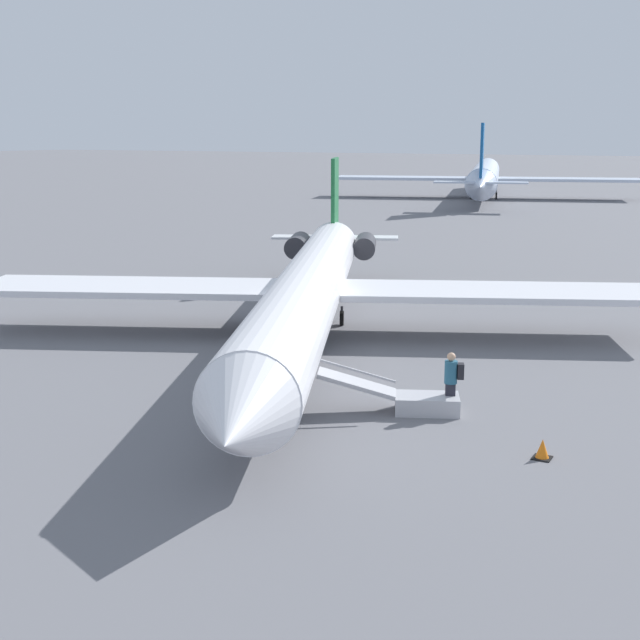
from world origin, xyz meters
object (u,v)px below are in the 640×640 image
object	(u,v)px
passenger	(452,378)
airplane_main	(311,287)
airplane_far_right	(485,176)
boarding_stairs	(413,400)

from	to	relation	value
passenger	airplane_main	bearing A→B (deg)	-62.89
airplane_main	airplane_far_right	distance (m)	79.08
airplane_main	boarding_stairs	world-z (taller)	airplane_main
airplane_far_right	passenger	bearing A→B (deg)	-179.42
airplane_far_right	passenger	size ratio (longest dim) A/B	26.60
airplane_main	airplane_far_right	bearing A→B (deg)	169.57
boarding_stairs	passenger	size ratio (longest dim) A/B	2.35
airplane_main	airplane_far_right	xyz separation A→B (m)	(-77.08, -17.68, 0.68)
airplane_main	passenger	size ratio (longest dim) A/B	18.82
boarding_stairs	passenger	bearing A→B (deg)	-175.88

